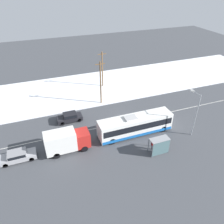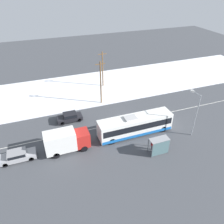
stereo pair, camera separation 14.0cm
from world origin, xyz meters
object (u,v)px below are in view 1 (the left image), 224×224
Objects in this scene: city_bus at (135,125)px; utility_pole_roadside at (101,82)px; utility_pole_snowlot at (102,69)px; parked_car_near_truck at (18,156)px; pedestrian_at_stop at (153,143)px; bus_shelter at (160,144)px; box_truck at (66,141)px; streetlamp at (195,109)px; sedan_car at (70,117)px.

utility_pole_roadside is (-2.01, 10.63, 2.74)m from city_bus.
parked_car_near_truck is at bearing -135.24° from utility_pole_snowlot.
city_bus reaches higher than pedestrian_at_stop.
bus_shelter is at bearing -88.55° from utility_pole_snowlot.
utility_pole_snowlot is (11.09, 17.76, 2.23)m from box_truck.
streetlamp is at bearing -7.07° from parked_car_near_truck.
utility_pole_roadside is at bearing -110.66° from utility_pole_snowlot.
box_truck is at bearing -121.97° from utility_pole_snowlot.
city_bus is 1.39× the size of utility_pole_roadside.
pedestrian_at_stop is 0.66× the size of bus_shelter.
utility_pole_roadside is 1.08× the size of utility_pole_snowlot.
streetlamp is 0.91× the size of utility_pole_snowlot.
parked_car_near_truck is at bearing 163.22° from bus_shelter.
city_bus is 10.50m from box_truck.
utility_pole_snowlot is (-0.19, 21.72, 2.91)m from pedestrian_at_stop.
box_truck reaches higher than bus_shelter.
bus_shelter is 0.38× the size of streetlamp.
pedestrian_at_stop is (17.68, -4.37, 0.32)m from parked_car_near_truck.
streetlamp is (18.54, -2.68, 2.59)m from box_truck.
parked_car_near_truck is at bearing 166.11° from pedestrian_at_stop.
box_truck is at bearing 75.91° from sedan_car.
box_truck reaches higher than pedestrian_at_stop.
pedestrian_at_stop is 0.21× the size of utility_pole_roadside.
utility_pole_roadside is at bearing 100.72° from city_bus.
sedan_car is 10.49m from parked_car_near_truck.
bus_shelter is at bearing 129.44° from sedan_car.
utility_pole_snowlot is (-7.46, 20.44, -0.36)m from streetlamp.
box_truck is 2.29× the size of bus_shelter.
sedan_car is 1.56× the size of bus_shelter.
streetlamp is at bearing 18.89° from bus_shelter.
box_truck reaches higher than city_bus.
utility_pole_roadside reaches higher than utility_pole_snowlot.
sedan_car is (-8.74, 6.79, -0.77)m from city_bus.
box_truck is 14.01m from utility_pole_roadside.
utility_pole_snowlot is at bearing 69.34° from utility_pole_roadside.
box_truck is 1.47× the size of sedan_car.
sedan_car is 0.54× the size of utility_pole_snowlot.
parked_car_near_truck is (-6.41, 0.42, -1.00)m from box_truck.
streetlamp is (24.95, -3.10, 3.59)m from parked_car_near_truck.
parked_car_near_truck is (-16.90, 0.20, -0.81)m from city_bus.
city_bus is 9.00m from streetlamp.
city_bus is at bearing -91.93° from utility_pole_snowlot.
parked_car_near_truck is 24.84m from utility_pole_snowlot.
utility_pole_roadside reaches higher than pedestrian_at_stop.
streetlamp is (8.05, -2.90, 2.78)m from city_bus.
sedan_car is at bearing -130.94° from utility_pole_snowlot.
box_truck is 0.73× the size of utility_pole_roadside.
streetlamp is 21.76m from utility_pole_snowlot.
streetlamp is (16.79, -9.69, 3.55)m from sedan_car.
box_truck is 12.71m from bus_shelter.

